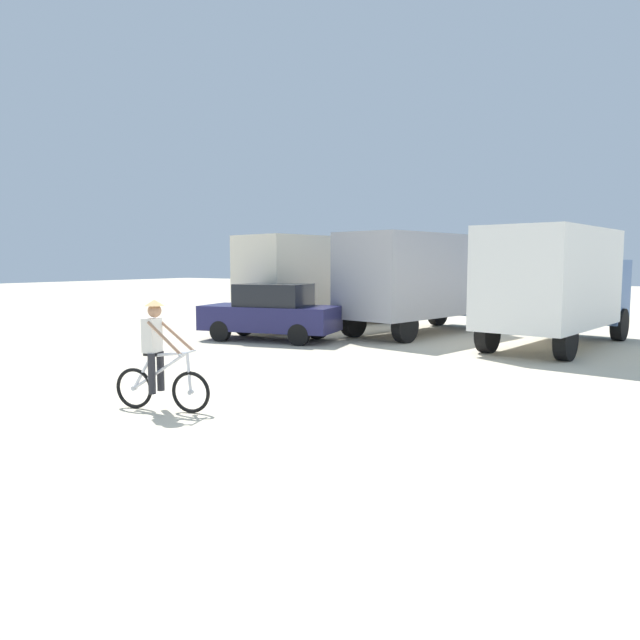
{
  "coord_description": "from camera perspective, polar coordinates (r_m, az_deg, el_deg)",
  "views": [
    {
      "loc": [
        7.06,
        -7.97,
        2.42
      ],
      "look_at": [
        -0.11,
        3.54,
        1.1
      ],
      "focal_mm": 33.32,
      "sensor_mm": 36.0,
      "label": 1
    }
  ],
  "objects": [
    {
      "name": "ground_plane",
      "position": [
        10.92,
        -9.45,
        -7.32
      ],
      "size": [
        120.0,
        120.0,
        0.0
      ],
      "primitive_type": "plane",
      "color": "beige"
    },
    {
      "name": "box_truck_cream_rv",
      "position": [
        22.26,
        -0.22,
        4.15
      ],
      "size": [
        3.6,
        7.07,
        3.35
      ],
      "color": "beige",
      "rests_on": "ground"
    },
    {
      "name": "box_truck_grey_hauler",
      "position": [
        20.38,
        9.6,
        3.95
      ],
      "size": [
        3.64,
        7.08,
        3.35
      ],
      "color": "#9E9EA3",
      "rests_on": "ground"
    },
    {
      "name": "box_truck_white_box",
      "position": [
        18.18,
        21.84,
        3.44
      ],
      "size": [
        3.3,
        7.02,
        3.35
      ],
      "color": "white",
      "rests_on": "ground"
    },
    {
      "name": "sedan_parked",
      "position": [
        18.44,
        -4.74,
        0.76
      ],
      "size": [
        4.47,
        2.56,
        1.76
      ],
      "color": "#1E1E4C",
      "rests_on": "ground"
    },
    {
      "name": "cyclist_orange_shirt",
      "position": [
        10.02,
        -15.29,
        -3.67
      ],
      "size": [
        1.69,
        0.63,
        1.82
      ],
      "color": "black",
      "rests_on": "ground"
    }
  ]
}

